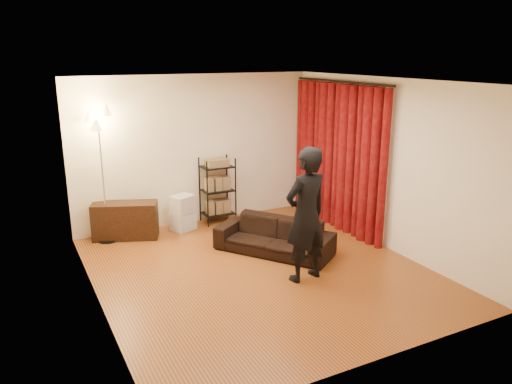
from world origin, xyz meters
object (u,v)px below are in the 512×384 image
media_cabinet (125,221)px  storage_boxes (183,213)px  floor_lamp (103,177)px  wire_shelf (218,190)px  sofa (274,236)px  person (306,215)px

media_cabinet → storage_boxes: size_ratio=1.67×
media_cabinet → floor_lamp: bearing=-160.4°
storage_boxes → wire_shelf: bearing=10.2°
sofa → wire_shelf: (-0.21, 1.78, 0.34)m
sofa → storage_boxes: 1.89m
floor_lamp → person: bearing=-51.7°
floor_lamp → storage_boxes: bearing=-3.3°
person → storage_boxes: 2.87m
sofa → person: 1.23m
storage_boxes → wire_shelf: (0.73, 0.13, 0.29)m
storage_boxes → person: bearing=-72.3°
person → wire_shelf: 2.82m
media_cabinet → sofa: bearing=-19.7°
storage_boxes → floor_lamp: floor_lamp is taller
wire_shelf → floor_lamp: bearing=167.1°
media_cabinet → storage_boxes: 1.01m
storage_boxes → sofa: bearing=-60.5°
media_cabinet → floor_lamp: size_ratio=0.49×
sofa → media_cabinet: (-1.94, 1.71, 0.04)m
person → storage_boxes: (-0.85, 2.67, -0.62)m
media_cabinet → floor_lamp: 0.85m
person → media_cabinet: bearing=-64.9°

